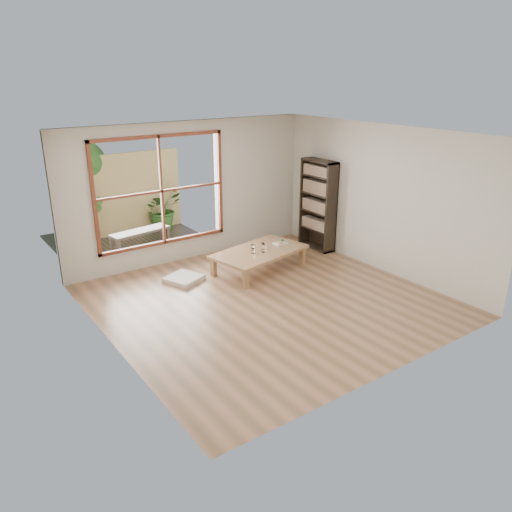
{
  "coord_description": "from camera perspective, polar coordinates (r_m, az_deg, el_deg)",
  "views": [
    {
      "loc": [
        -4.3,
        -5.79,
        3.45
      ],
      "look_at": [
        0.17,
        0.55,
        0.55
      ],
      "focal_mm": 35.0,
      "sensor_mm": 36.0,
      "label": 1
    }
  ],
  "objects": [
    {
      "name": "ground",
      "position": [
        8.0,
        1.25,
        -5.07
      ],
      "size": [
        5.0,
        5.0,
        0.0
      ],
      "primitive_type": "plane",
      "color": "#AF7C57",
      "rests_on": "ground"
    },
    {
      "name": "low_table",
      "position": [
        9.07,
        0.39,
        0.38
      ],
      "size": [
        1.87,
        1.29,
        0.37
      ],
      "rotation": [
        0.0,
        0.0,
        0.2
      ],
      "color": "tan",
      "rests_on": "ground"
    },
    {
      "name": "floor_cushion",
      "position": [
        8.78,
        -8.26,
        -2.58
      ],
      "size": [
        0.71,
        0.71,
        0.08
      ],
      "primitive_type": "cube",
      "rotation": [
        0.0,
        0.0,
        0.4
      ],
      "color": "beige",
      "rests_on": "ground"
    },
    {
      "name": "bookshelf",
      "position": [
        10.14,
        7.1,
        5.8
      ],
      "size": [
        0.29,
        0.81,
        1.81
      ],
      "primitive_type": "cube",
      "color": "black",
      "rests_on": "ground"
    },
    {
      "name": "glass_tall",
      "position": [
        8.96,
        0.85,
        0.91
      ],
      "size": [
        0.08,
        0.08,
        0.14
      ],
      "primitive_type": "cylinder",
      "color": "silver",
      "rests_on": "low_table"
    },
    {
      "name": "glass_mid",
      "position": [
        9.12,
        0.79,
        1.16
      ],
      "size": [
        0.08,
        0.08,
        0.11
      ],
      "primitive_type": "cylinder",
      "color": "silver",
      "rests_on": "low_table"
    },
    {
      "name": "glass_short",
      "position": [
        9.06,
        -0.43,
        0.99
      ],
      "size": [
        0.08,
        0.08,
        0.1
      ],
      "primitive_type": "cylinder",
      "color": "silver",
      "rests_on": "low_table"
    },
    {
      "name": "glass_small",
      "position": [
        8.9,
        -0.37,
        0.59
      ],
      "size": [
        0.07,
        0.07,
        0.09
      ],
      "primitive_type": "cylinder",
      "color": "silver",
      "rests_on": "low_table"
    },
    {
      "name": "food_tray",
      "position": [
        9.42,
        2.89,
        1.54
      ],
      "size": [
        0.27,
        0.21,
        0.08
      ],
      "rotation": [
        0.0,
        0.0,
        -0.1
      ],
      "color": "white",
      "rests_on": "low_table"
    },
    {
      "name": "deck",
      "position": [
        10.63,
        -12.89,
        1.03
      ],
      "size": [
        2.8,
        2.0,
        0.05
      ],
      "primitive_type": "cube",
      "color": "#383129",
      "rests_on": "ground"
    },
    {
      "name": "garden_bench",
      "position": [
        10.36,
        -13.11,
        2.55
      ],
      "size": [
        1.26,
        0.54,
        0.39
      ],
      "rotation": [
        0.0,
        0.0,
        0.16
      ],
      "color": "black",
      "rests_on": "deck"
    },
    {
      "name": "bamboo_fence",
      "position": [
        11.28,
        -15.25,
        6.72
      ],
      "size": [
        2.8,
        0.06,
        1.8
      ],
      "primitive_type": "cube",
      "color": "tan",
      "rests_on": "ground"
    },
    {
      "name": "shrub_right",
      "position": [
        11.54,
        -10.65,
        5.39
      ],
      "size": [
        1.03,
        0.95,
        0.97
      ],
      "primitive_type": "imported",
      "rotation": [
        0.0,
        0.0,
        0.24
      ],
      "color": "#325E22",
      "rests_on": "deck"
    },
    {
      "name": "shrub_left",
      "position": [
        10.66,
        -18.44,
        3.71
      ],
      "size": [
        0.66,
        0.57,
        1.07
      ],
      "primitive_type": "imported",
      "rotation": [
        0.0,
        0.0,
        -0.17
      ],
      "color": "#325E22",
      "rests_on": "deck"
    },
    {
      "name": "garden_tree",
      "position": [
        11.22,
        -19.42,
        10.0
      ],
      "size": [
        1.04,
        0.85,
        2.22
      ],
      "color": "#4C3D2D",
      "rests_on": "ground"
    }
  ]
}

